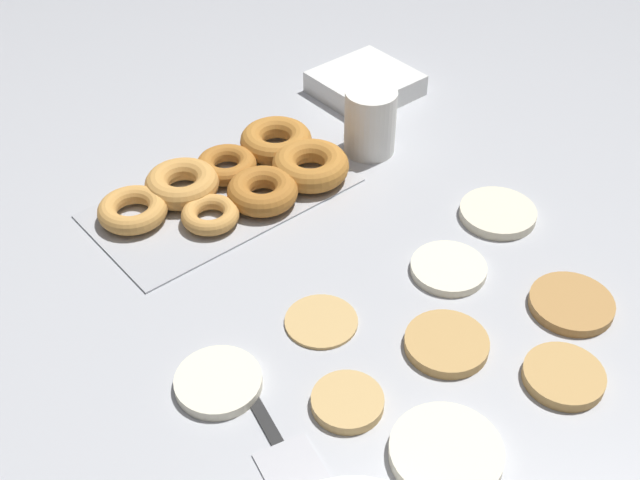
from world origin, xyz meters
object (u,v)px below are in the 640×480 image
object	(u,v)px
pancake_2	(321,320)
spatula	(290,464)
pancake_8	(564,376)
pancake_0	(218,382)
donut_tray	(239,179)
pancake_3	(571,304)
container_stack	(365,84)
paper_cup	(370,122)
pancake_6	(498,213)
pancake_7	(446,453)
pancake_1	(347,402)
pancake_4	(448,268)
pancake_5	(447,343)

from	to	relation	value
pancake_2	spatula	world-z (taller)	pancake_2
pancake_8	spatula	distance (m)	0.32
pancake_0	pancake_2	xyz separation A→B (m)	(-0.15, -0.00, -0.00)
donut_tray	pancake_2	bearing A→B (deg)	74.03
pancake_3	donut_tray	world-z (taller)	donut_tray
container_stack	paper_cup	bearing A→B (deg)	49.63
pancake_6	spatula	xyz separation A→B (m)	(0.47, 0.13, -0.00)
pancake_7	donut_tray	world-z (taller)	donut_tray
pancake_1	pancake_6	bearing A→B (deg)	-163.78
pancake_1	pancake_2	xyz separation A→B (m)	(-0.06, -0.11, -0.00)
pancake_2	pancake_4	world-z (taller)	pancake_4
pancake_2	pancake_3	bearing A→B (deg)	144.75
donut_tray	spatula	distance (m)	0.48
pancake_4	spatula	xyz separation A→B (m)	(0.34, 0.10, -0.00)
pancake_6	spatula	distance (m)	0.49
pancake_5	pancake_8	world-z (taller)	same
spatula	pancake_1	bearing A→B (deg)	114.41
pancake_4	paper_cup	world-z (taller)	paper_cup
pancake_7	pancake_8	size ratio (longest dim) A/B	1.29
pancake_3	spatula	world-z (taller)	pancake_3
pancake_2	pancake_6	distance (m)	0.32
pancake_3	pancake_7	distance (m)	0.28
pancake_2	donut_tray	world-z (taller)	donut_tray
pancake_7	spatula	bearing A→B (deg)	-36.19
pancake_8	container_stack	distance (m)	0.66
pancake_0	pancake_4	bearing A→B (deg)	173.82
pancake_8	paper_cup	distance (m)	0.50
pancake_3	pancake_5	xyz separation A→B (m)	(0.17, -0.05, 0.00)
pancake_5	pancake_8	size ratio (longest dim) A/B	1.08
pancake_3	container_stack	bearing A→B (deg)	-105.83
pancake_1	pancake_5	xyz separation A→B (m)	(-0.14, 0.01, 0.00)
pancake_4	pancake_8	xyz separation A→B (m)	(0.03, 0.21, 0.00)
pancake_4	pancake_6	xyz separation A→B (m)	(-0.14, -0.03, 0.00)
pancake_8	donut_tray	distance (m)	0.53
pancake_2	pancake_5	size ratio (longest dim) A/B	0.90
pancake_6	pancake_7	distance (m)	0.41
pancake_0	container_stack	bearing A→B (deg)	-146.61
pancake_0	pancake_7	distance (m)	0.26
pancake_5	pancake_4	bearing A→B (deg)	-137.92
donut_tray	spatula	size ratio (longest dim) A/B	1.48
pancake_3	pancake_5	bearing A→B (deg)	-18.03
pancake_4	container_stack	xyz separation A→B (m)	(-0.22, -0.40, 0.01)
pancake_3	pancake_8	world-z (taller)	same
pancake_4	container_stack	size ratio (longest dim) A/B	0.64
pancake_0	paper_cup	distance (m)	0.50
pancake_3	paper_cup	world-z (taller)	paper_cup
pancake_3	paper_cup	size ratio (longest dim) A/B	1.01
pancake_5	container_stack	world-z (taller)	container_stack
pancake_0	pancake_2	size ratio (longest dim) A/B	1.10
pancake_7	pancake_8	distance (m)	0.18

